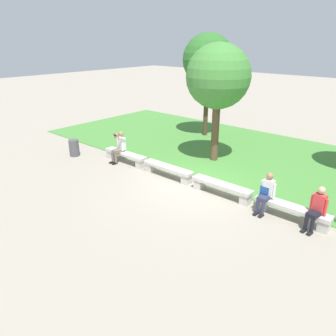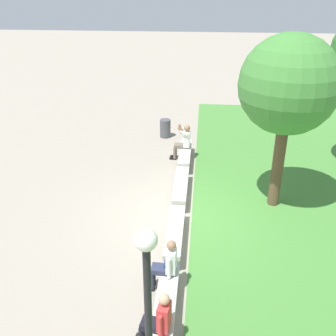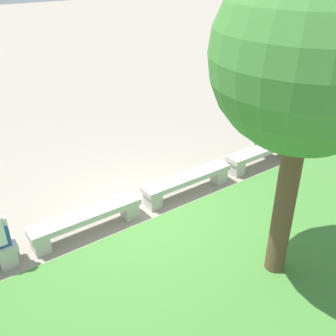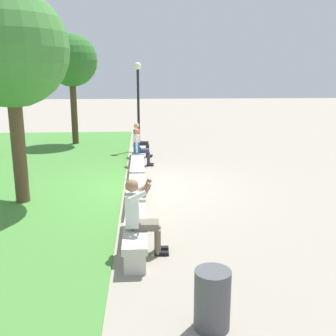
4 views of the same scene
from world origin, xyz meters
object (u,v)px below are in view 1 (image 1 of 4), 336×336
bench_near (168,170)px  backpack (265,192)px  person_companion (317,207)px  bench_mid (221,187)px  tree_far_back (218,77)px  person_distant (266,192)px  bench_far (292,210)px  trash_bin (74,148)px  bench_main (125,156)px  person_photographer (119,145)px  tree_right_background (208,60)px

bench_near → backpack: (3.94, 0.02, 0.32)m
person_companion → bench_mid: bearing=178.8°
bench_mid → backpack: 1.56m
person_companion → tree_far_back: bearing=151.8°
person_distant → backpack: 0.12m
person_companion → backpack: size_ratio=2.94×
bench_far → tree_far_back: (-4.54, 2.73, 3.22)m
trash_bin → bench_main: bearing=21.6°
person_photographer → trash_bin: size_ratio=1.76×
bench_main → bench_mid: bearing=0.0°
bench_far → tree_right_background: (-7.12, 5.69, 3.65)m
tree_right_background → backpack: bearing=-42.3°
person_distant → trash_bin: bearing=-174.3°
backpack → tree_right_background: tree_right_background is taller
bench_main → bench_near: (2.41, 0.00, 0.00)m
trash_bin → bench_far: bearing=5.6°
bench_far → backpack: bearing=178.9°
bench_near → trash_bin: trash_bin is taller
person_companion → backpack: (-1.55, 0.08, -0.05)m
bench_main → tree_right_background: bearing=88.9°
person_companion → tree_far_back: 6.57m
person_photographer → person_distant: 6.69m
bench_near → tree_right_background: 7.14m
bench_main → person_companion: person_companion is taller
bench_mid → tree_far_back: (-2.14, 2.73, 3.22)m
bench_far → person_distant: person_distant is taller
bench_mid → person_photographer: (-5.09, -0.08, 0.43)m
person_distant → trash_bin: (-8.80, -0.88, -0.30)m
bench_near → bench_far: bearing=0.0°
bench_main → bench_far: size_ratio=1.00×
bench_near → person_companion: bearing=-0.7°
tree_right_background → trash_bin: (-2.49, -6.64, -3.58)m
bench_main → person_distant: person_distant is taller
person_photographer → tree_far_back: bearing=43.6°
person_companion → tree_far_back: tree_far_back is taller
bench_main → tree_far_back: (2.68, 2.73, 3.22)m
bench_far → backpack: backpack is taller
person_distant → person_photographer: bearing=-179.9°
bench_far → tree_far_back: size_ratio=0.45×
tree_far_back → bench_main: bearing=-134.4°
person_photographer → tree_far_back: 4.94m
bench_near → tree_far_back: (0.27, 2.73, 3.22)m
person_distant → backpack: person_distant is taller
bench_mid → tree_right_background: bearing=129.6°
bench_near → tree_right_background: bearing=112.0°
person_photographer → backpack: (6.62, 0.10, -0.11)m
person_companion → bench_main: bearing=179.5°
bench_mid → tree_far_back: 4.73m
person_photographer → trash_bin: 2.31m
bench_main → person_distant: bearing=-0.6°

